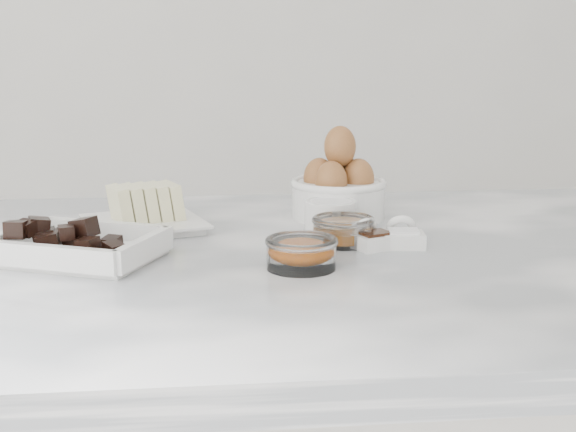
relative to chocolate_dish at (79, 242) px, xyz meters
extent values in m
cube|color=silver|center=(0.24, 0.01, -0.04)|extent=(1.20, 0.80, 0.04)
cube|color=white|center=(0.00, 0.00, -0.02)|extent=(0.21, 0.19, 0.01)
cube|color=white|center=(0.07, 0.16, -0.02)|extent=(0.18, 0.18, 0.01)
cube|color=white|center=(0.07, 0.16, -0.01)|extent=(0.20, 0.20, 0.00)
cylinder|color=white|center=(0.33, 0.12, 0.00)|extent=(0.07, 0.07, 0.04)
cylinder|color=white|center=(0.33, 0.12, 0.02)|extent=(0.06, 0.06, 0.01)
cylinder|color=white|center=(0.36, 0.21, 0.01)|extent=(0.14, 0.14, 0.06)
torus|color=white|center=(0.36, 0.21, 0.03)|extent=(0.15, 0.15, 0.01)
ellipsoid|color=#945C2F|center=(0.38, 0.21, 0.04)|extent=(0.05, 0.05, 0.06)
ellipsoid|color=#945C2F|center=(0.33, 0.20, 0.04)|extent=(0.05, 0.05, 0.06)
ellipsoid|color=#945C2F|center=(0.36, 0.24, 0.04)|extent=(0.05, 0.05, 0.06)
ellipsoid|color=#945C2F|center=(0.35, 0.18, 0.04)|extent=(0.05, 0.05, 0.06)
ellipsoid|color=#945C2F|center=(0.36, 0.21, 0.09)|extent=(0.05, 0.05, 0.06)
cylinder|color=white|center=(0.33, 0.05, -0.01)|extent=(0.08, 0.08, 0.03)
torus|color=white|center=(0.33, 0.05, 0.01)|extent=(0.08, 0.08, 0.01)
cylinder|color=orange|center=(0.33, 0.05, -0.01)|extent=(0.06, 0.06, 0.01)
cylinder|color=white|center=(0.26, -0.07, 0.00)|extent=(0.08, 0.08, 0.03)
torus|color=white|center=(0.26, -0.07, 0.01)|extent=(0.09, 0.09, 0.01)
ellipsoid|color=orange|center=(0.26, -0.07, 0.00)|extent=(0.05, 0.05, 0.02)
cube|color=white|center=(0.37, 0.02, -0.01)|extent=(0.06, 0.06, 0.02)
cube|color=black|center=(0.37, 0.02, 0.00)|extent=(0.05, 0.04, 0.00)
torus|color=white|center=(0.36, 0.04, 0.00)|extent=(0.05, 0.04, 0.04)
cube|color=white|center=(0.41, 0.02, -0.01)|extent=(0.06, 0.05, 0.02)
cube|color=white|center=(0.41, 0.02, 0.00)|extent=(0.04, 0.04, 0.00)
torus|color=white|center=(0.41, 0.05, 0.00)|extent=(0.04, 0.04, 0.04)
camera|label=1|loc=(0.15, -0.97, 0.24)|focal=50.00mm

